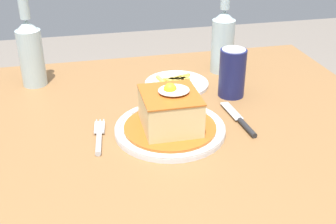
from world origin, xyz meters
TOP-DOWN VIEW (x-y plane):
  - dining_table at (0.00, 0.00)m, footprint 1.15×0.86m
  - main_plate at (0.05, -0.05)m, footprint 0.24×0.24m
  - sandwich_meal at (0.05, -0.05)m, footprint 0.20×0.20m
  - fork at (-0.11, -0.05)m, footprint 0.03×0.14m
  - knife at (0.21, -0.05)m, footprint 0.03×0.17m
  - soda_can at (0.24, 0.10)m, footprint 0.07×0.07m
  - beer_bottle_clear at (0.27, 0.26)m, footprint 0.06×0.06m
  - beer_bottle_clear_far at (-0.25, 0.28)m, footprint 0.06×0.06m
  - side_plate_fries at (0.12, 0.19)m, footprint 0.17×0.17m

SIDE VIEW (x-z plane):
  - dining_table at x=0.00m, z-range 0.25..0.97m
  - side_plate_fries at x=0.12m, z-range 0.72..0.74m
  - fork at x=-0.11m, z-range 0.72..0.73m
  - knife at x=0.21m, z-range 0.72..0.73m
  - main_plate at x=0.05m, z-range 0.72..0.74m
  - sandwich_meal at x=0.05m, z-range 0.72..0.83m
  - soda_can at x=0.24m, z-range 0.72..0.85m
  - beer_bottle_clear at x=0.27m, z-range 0.69..0.96m
  - beer_bottle_clear_far at x=-0.25m, z-range 0.69..0.96m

